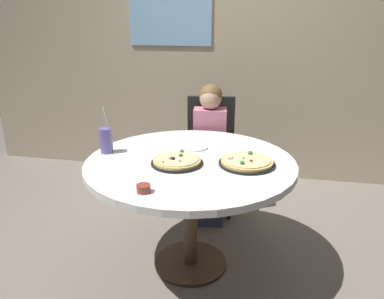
% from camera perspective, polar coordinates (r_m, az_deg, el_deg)
% --- Properties ---
extents(ground_plane, '(8.00, 8.00, 0.00)m').
position_cam_1_polar(ground_plane, '(2.62, -0.23, -17.14)').
color(ground_plane, slate).
extents(wall_with_window, '(5.20, 0.14, 2.90)m').
position_cam_1_polar(wall_with_window, '(3.76, 5.13, 17.71)').
color(wall_with_window, tan).
rests_on(wall_with_window, ground_plane).
extents(dining_table, '(1.28, 1.28, 0.75)m').
position_cam_1_polar(dining_table, '(2.29, -0.25, -3.75)').
color(dining_table, white).
rests_on(dining_table, ground_plane).
extents(chair_wooden, '(0.45, 0.45, 0.95)m').
position_cam_1_polar(chair_wooden, '(3.15, 2.83, 0.33)').
color(chair_wooden, black).
rests_on(chair_wooden, ground_plane).
extents(diner_child, '(0.29, 0.42, 1.08)m').
position_cam_1_polar(diner_child, '(2.99, 2.65, -1.64)').
color(diner_child, '#3F4766').
rests_on(diner_child, ground_plane).
extents(pizza_veggie, '(0.31, 0.31, 0.05)m').
position_cam_1_polar(pizza_veggie, '(2.19, -2.33, -1.81)').
color(pizza_veggie, black).
rests_on(pizza_veggie, dining_table).
extents(pizza_cheese, '(0.33, 0.33, 0.05)m').
position_cam_1_polar(pizza_cheese, '(2.20, 8.42, -1.92)').
color(pizza_cheese, black).
rests_on(pizza_cheese, dining_table).
extents(soda_cup, '(0.08, 0.08, 0.31)m').
position_cam_1_polar(soda_cup, '(2.41, -13.06, 1.37)').
color(soda_cup, '#6659A5').
rests_on(soda_cup, dining_table).
extents(sauce_bowl, '(0.07, 0.07, 0.04)m').
position_cam_1_polar(sauce_bowl, '(1.85, -7.47, -5.96)').
color(sauce_bowl, brown).
rests_on(sauce_bowl, dining_table).
extents(plate_small, '(0.18, 0.18, 0.01)m').
position_cam_1_polar(plate_small, '(2.46, 0.35, 0.38)').
color(plate_small, white).
rests_on(plate_small, dining_table).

